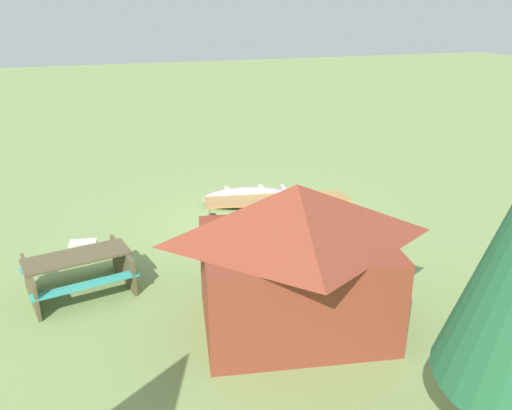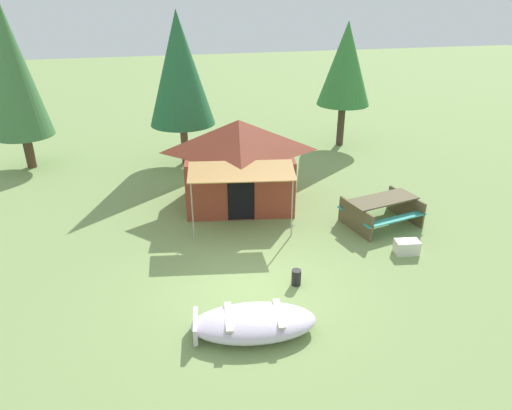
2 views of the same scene
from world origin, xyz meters
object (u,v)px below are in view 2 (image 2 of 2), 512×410
Objects in this scene: fuel_can at (296,277)px; pine_tree_back_right at (11,67)px; beached_rowboat at (253,322)px; canvas_cabin_tent at (239,161)px; cooler_box at (407,247)px; pine_tree_back_left at (346,64)px; pine_tree_far_center at (180,69)px; picnic_table at (382,208)px.

pine_tree_back_right is at bearing 127.32° from fuel_can.
canvas_cabin_tent is (0.97, 5.99, 1.13)m from beached_rowboat.
beached_rowboat is 4.33× the size of cooler_box.
pine_tree_back_left reaches higher than cooler_box.
pine_tree_far_center is (-4.78, 8.01, 3.33)m from cooler_box.
pine_tree_far_center reaches higher than pine_tree_back_left.
pine_tree_back_right reaches higher than cooler_box.
fuel_can reaches higher than cooler_box.
beached_rowboat is 4.88m from cooler_box.
canvas_cabin_tent is at bearing 80.79° from beached_rowboat.
pine_tree_far_center is at bearing 120.80° from cooler_box.
pine_tree_back_left reaches higher than canvas_cabin_tent.
picnic_table is 1.66m from cooler_box.
cooler_box is at bearing -59.20° from pine_tree_far_center.
pine_tree_far_center is (-4.88, 6.38, 3.01)m from picnic_table.
pine_tree_far_center reaches higher than cooler_box.
cooler_box is at bearing 24.02° from beached_rowboat.
picnic_table is at bearing -33.46° from canvas_cabin_tent.
pine_tree_far_center is at bearing 100.68° from fuel_can.
pine_tree_back_right is 1.11× the size of pine_tree_far_center.
canvas_cabin_tent reaches higher than beached_rowboat.
pine_tree_back_right reaches higher than pine_tree_back_left.
canvas_cabin_tent is 8.82m from pine_tree_back_right.
cooler_box is 0.12× the size of pine_tree_back_left.
picnic_table is 3.78× the size of cooler_box.
picnic_table is 5.93× the size of fuel_can.
canvas_cabin_tent is at bearing 131.07° from cooler_box.
pine_tree_back_left is at bearing 41.69° from canvas_cabin_tent.
pine_tree_back_left reaches higher than fuel_can.
pine_tree_back_right is at bearing 170.83° from pine_tree_far_center.
canvas_cabin_tent is 4.81m from fuel_can.
fuel_can is at bearing -118.02° from pine_tree_back_left.
picnic_table is 0.41× the size of pine_tree_far_center.
pine_tree_back_right is (-10.54, 7.30, 3.15)m from picnic_table.
pine_tree_back_left is 0.91× the size of pine_tree_far_center.
pine_tree_back_right reaches higher than pine_tree_far_center.
pine_tree_back_left is at bearing -0.72° from pine_tree_back_right.
fuel_can is at bearing -85.77° from canvas_cabin_tent.
pine_tree_back_left is at bearing 6.53° from pine_tree_far_center.
cooler_box is 9.90m from pine_tree_far_center.
pine_tree_back_left is at bearing 61.98° from fuel_can.
fuel_can is (0.34, -4.65, -1.18)m from canvas_cabin_tent.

